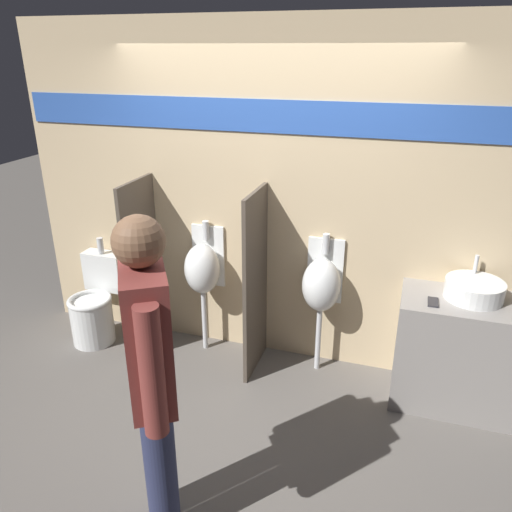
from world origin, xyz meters
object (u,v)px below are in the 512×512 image
(cell_phone, at_px, (433,302))
(urinal_near_counter, at_px, (203,269))
(toilet, at_px, (95,306))
(person_in_vest, at_px, (151,374))
(sink_basin, at_px, (474,290))
(urinal_far, at_px, (322,285))

(cell_phone, xyz_separation_m, urinal_near_counter, (-1.82, 0.22, -0.09))
(cell_phone, height_order, toilet, toilet)
(toilet, height_order, person_in_vest, person_in_vest)
(sink_basin, xyz_separation_m, person_in_vest, (-1.60, -1.65, 0.08))
(urinal_near_counter, xyz_separation_m, urinal_far, (1.00, 0.00, 0.00))
(sink_basin, distance_m, person_in_vest, 2.30)
(person_in_vest, bearing_deg, urinal_far, -49.33)
(sink_basin, distance_m, toilet, 3.15)
(urinal_far, distance_m, toilet, 2.06)
(urinal_far, bearing_deg, cell_phone, -15.44)
(urinal_far, height_order, toilet, urinal_far)
(toilet, relative_size, person_in_vest, 0.50)
(urinal_near_counter, bearing_deg, person_in_vest, -74.29)
(sink_basin, bearing_deg, urinal_near_counter, 178.17)
(urinal_near_counter, bearing_deg, urinal_far, 0.00)
(cell_phone, relative_size, urinal_near_counter, 0.12)
(person_in_vest, bearing_deg, cell_phone, -74.21)
(cell_phone, distance_m, urinal_near_counter, 1.83)
(urinal_near_counter, xyz_separation_m, person_in_vest, (0.48, -1.72, 0.24))
(urinal_near_counter, relative_size, urinal_far, 1.00)
(urinal_far, xyz_separation_m, toilet, (-2.01, -0.15, -0.44))
(cell_phone, relative_size, person_in_vest, 0.08)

